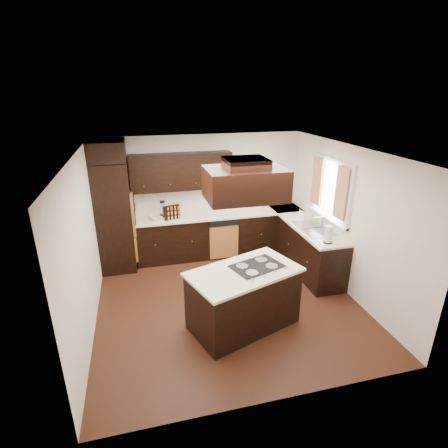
{
  "coord_description": "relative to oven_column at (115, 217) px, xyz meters",
  "views": [
    {
      "loc": [
        -1.28,
        -4.86,
        3.34
      ],
      "look_at": [
        0.1,
        0.6,
        1.15
      ],
      "focal_mm": 28.0,
      "sensor_mm": 36.0,
      "label": 1
    }
  ],
  "objects": [
    {
      "name": "cooktop",
      "position": [
        2.07,
        -2.31,
        -0.13
      ],
      "size": [
        0.84,
        0.69,
        0.01
      ],
      "primitive_type": "cube",
      "rotation": [
        0.0,
        0.0,
        0.34
      ],
      "color": "black",
      "rests_on": "island_top"
    },
    {
      "name": "mixing_bowl",
      "position": [
        0.78,
        0.06,
        -0.11
      ],
      "size": [
        0.34,
        0.34,
        0.07
      ],
      "primitive_type": "imported",
      "rotation": [
        0.0,
        0.0,
        0.29
      ],
      "color": "white",
      "rests_on": "countertop_back"
    },
    {
      "name": "island",
      "position": [
        1.85,
        -2.38,
        -0.62
      ],
      "size": [
        1.71,
        1.29,
        0.88
      ],
      "primitive_type": "cube",
      "rotation": [
        0.0,
        0.0,
        0.34
      ],
      "color": "black",
      "rests_on": "floor"
    },
    {
      "name": "soap_bottle",
      "position": [
        3.51,
        -0.69,
        -0.03
      ],
      "size": [
        0.11,
        0.12,
        0.22
      ],
      "primitive_type": "imported",
      "rotation": [
        0.0,
        0.0,
        0.18
      ],
      "color": "white",
      "rests_on": "countertop_right"
    },
    {
      "name": "wall_right",
      "position": [
        3.88,
        -1.71,
        0.19
      ],
      "size": [
        0.02,
        4.2,
        2.5
      ],
      "primitive_type": "cube",
      "color": "silver",
      "rests_on": "ground"
    },
    {
      "name": "window_pane",
      "position": [
        3.87,
        -1.16,
        0.59
      ],
      "size": [
        0.0,
        1.2,
        1.0
      ],
      "primitive_type": "cube",
      "color": "white",
      "rests_on": "wall_right"
    },
    {
      "name": "spice_rack",
      "position": [
        1.08,
        -0.01,
        -0.0
      ],
      "size": [
        0.35,
        0.18,
        0.28
      ],
      "primitive_type": "cube",
      "rotation": [
        0.0,
        0.0,
        0.31
      ],
      "color": "black",
      "rests_on": "countertop_back"
    },
    {
      "name": "base_cabinets_right",
      "position": [
        3.58,
        -0.8,
        -0.62
      ],
      "size": [
        0.6,
        2.4,
        0.88
      ],
      "primitive_type": "cube",
      "color": "black",
      "rests_on": "floor"
    },
    {
      "name": "sink_rim",
      "position": [
        3.58,
        -1.16,
        -0.14
      ],
      "size": [
        0.52,
        0.84,
        0.01
      ],
      "primitive_type": "cube",
      "color": "silver",
      "rests_on": "countertop_right"
    },
    {
      "name": "island_top",
      "position": [
        1.85,
        -2.38,
        -0.16
      ],
      "size": [
        1.78,
        1.36,
        0.04
      ],
      "primitive_type": "cube",
      "rotation": [
        0.0,
        0.0,
        0.34
      ],
      "color": "#FBEDCE",
      "rests_on": "island"
    },
    {
      "name": "hood_duct",
      "position": [
        1.88,
        -2.25,
        1.38
      ],
      "size": [
        0.55,
        0.5,
        0.13
      ],
      "primitive_type": "cube",
      "color": "black",
      "rests_on": "ceiling"
    },
    {
      "name": "countertop_back",
      "position": [
        1.81,
        0.08,
        -0.16
      ],
      "size": [
        2.93,
        0.63,
        0.04
      ],
      "primitive_type": "cube",
      "color": "#FBEDCE",
      "rests_on": "base_cabinets_back"
    },
    {
      "name": "wall_oven_face",
      "position": [
        0.35,
        0.0,
        0.06
      ],
      "size": [
        0.05,
        0.62,
        0.78
      ],
      "primitive_type": "cube",
      "color": "#BB7136",
      "rests_on": "oven_column"
    },
    {
      "name": "blender_pitcher",
      "position": [
        0.92,
        -0.01,
        0.09
      ],
      "size": [
        0.13,
        0.13,
        0.26
      ],
      "primitive_type": "cone",
      "color": "silver",
      "rests_on": "blender_base"
    },
    {
      "name": "base_cabinets_back",
      "position": [
        1.81,
        0.09,
        -0.62
      ],
      "size": [
        2.93,
        0.6,
        0.88
      ],
      "primitive_type": "cube",
      "color": "black",
      "rests_on": "floor"
    },
    {
      "name": "window_frame",
      "position": [
        3.85,
        -1.16,
        0.59
      ],
      "size": [
        0.06,
        1.32,
        1.12
      ],
      "primitive_type": "cube",
      "color": "white",
      "rests_on": "wall_right"
    },
    {
      "name": "dishwasher_front",
      "position": [
        2.1,
        -0.2,
        -0.66
      ],
      "size": [
        0.6,
        0.05,
        0.72
      ],
      "primitive_type": "cube",
      "color": "#BB7136",
      "rests_on": "floor"
    },
    {
      "name": "floor",
      "position": [
        1.78,
        -1.71,
        -1.07
      ],
      "size": [
        4.2,
        4.2,
        0.02
      ],
      "primitive_type": "cube",
      "color": "#4E2717",
      "rests_on": "ground"
    },
    {
      "name": "curtain_left",
      "position": [
        3.79,
        -1.57,
        0.64
      ],
      "size": [
        0.02,
        0.34,
        0.9
      ],
      "primitive_type": "cube",
      "color": "beige",
      "rests_on": "wall_right"
    },
    {
      "name": "wall_front",
      "position": [
        1.78,
        -3.81,
        0.19
      ],
      "size": [
        4.2,
        0.02,
        2.5
      ],
      "primitive_type": "cube",
      "color": "silver",
      "rests_on": "ground"
    },
    {
      "name": "range_hood",
      "position": [
        1.88,
        -2.25,
        1.1
      ],
      "size": [
        1.05,
        0.72,
        0.42
      ],
      "primitive_type": "cube",
      "color": "black",
      "rests_on": "ceiling"
    },
    {
      "name": "wall_left",
      "position": [
        -0.33,
        -1.71,
        0.19
      ],
      "size": [
        0.02,
        4.2,
        2.5
      ],
      "primitive_type": "cube",
      "color": "silver",
      "rests_on": "ground"
    },
    {
      "name": "wall_back",
      "position": [
        1.78,
        0.4,
        0.19
      ],
      "size": [
        4.2,
        0.02,
        2.5
      ],
      "primitive_type": "cube",
      "color": "silver",
      "rests_on": "ground"
    },
    {
      "name": "oven_column",
      "position": [
        0.0,
        0.0,
        0.0
      ],
      "size": [
        0.65,
        0.75,
        2.12
      ],
      "primitive_type": "cube",
      "color": "black",
      "rests_on": "floor"
    },
    {
      "name": "curtain_right",
      "position": [
        3.79,
        -0.74,
        0.64
      ],
      "size": [
        0.02,
        0.34,
        0.9
      ],
      "primitive_type": "cube",
      "color": "beige",
      "rests_on": "wall_right"
    },
    {
      "name": "countertop_right",
      "position": [
        3.56,
        -0.8,
        -0.16
      ],
      "size": [
        0.63,
        2.4,
        0.04
      ],
      "primitive_type": "cube",
      "color": "#FBEDCE",
      "rests_on": "base_cabinets_right"
    },
    {
      "name": "ceiling",
      "position": [
        1.78,
        -1.71,
        1.45
      ],
      "size": [
        4.2,
        4.2,
        0.02
      ],
      "primitive_type": "cube",
      "color": "white",
      "rests_on": "ground"
    },
    {
      "name": "blender_base",
      "position": [
        0.92,
        -0.01,
        -0.09
      ],
      "size": [
        0.15,
        0.15,
        0.1
      ],
      "primitive_type": "cylinder",
      "color": "silver",
      "rests_on": "countertop_back"
    },
    {
      "name": "upper_cabinets",
      "position": [
        1.34,
        0.23,
        0.75
      ],
      "size": [
        2.0,
        0.34,
        0.72
      ],
      "primitive_type": "cube",
      "color": "black",
      "rests_on": "wall_back"
    },
    {
      "name": "paper_towel",
      "position": [
        3.5,
        -1.8,
        0.01
      ],
      "size": [
        0.16,
        0.16,
        0.3
      ],
      "primitive_type": "cylinder",
      "rotation": [
        0.0,
        0.0,
        -0.16
      ],
      "color": "white",
      "rests_on": "countertop_right"
    }
  ]
}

